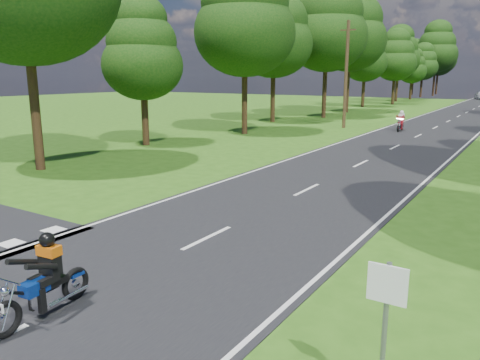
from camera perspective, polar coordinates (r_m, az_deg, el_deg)
The scene contains 7 objects.
ground at distance 10.50m, azimuth -10.61°, elevation -10.15°, with size 160.00×160.00×0.00m, color #2B5713.
main_road at distance 57.53m, azimuth 25.91°, elevation 7.43°, with size 7.00×140.00×0.02m, color black.
road_markings at distance 55.69m, azimuth 25.53°, elevation 7.35°, with size 7.40×140.00×0.01m.
telegraph_pole at distance 37.23m, azimuth 12.81°, elevation 12.45°, with size 1.20×0.26×8.00m.
road_sign at distance 5.79m, azimuth 17.29°, elevation -15.64°, with size 0.45×0.07×2.00m.
rider_near_blue at distance 8.64m, azimuth -23.12°, elevation -10.79°, with size 0.58×1.74×1.45m, color navy, non-canonical shape.
rider_far_red at distance 36.27m, azimuth 19.00°, elevation 6.84°, with size 0.60×1.79×1.49m, color maroon, non-canonical shape.
Camera 1 is at (6.71, -7.00, 4.04)m, focal length 35.00 mm.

